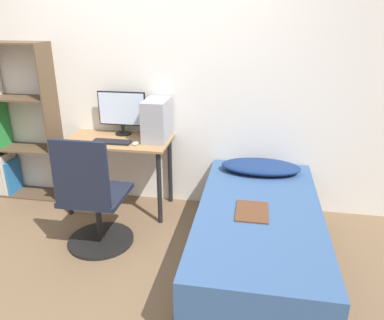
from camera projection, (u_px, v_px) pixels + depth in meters
The scene contains 12 objects.
ground_plane at pixel (109, 283), 2.79m from camera, with size 14.00×14.00×0.00m, color brown.
wall_back at pixel (154, 82), 3.64m from camera, with size 8.00×0.05×2.50m.
desk at pixel (118, 152), 3.65m from camera, with size 1.03×0.54×0.74m.
bookshelf at pixel (10, 128), 3.91m from camera, with size 0.73×0.30×1.62m.
office_chair at pixel (94, 206), 3.09m from camera, with size 0.57×0.57×1.01m.
bed at pixel (258, 236), 2.93m from camera, with size 0.96×1.92×0.50m.
pillow at pixel (261, 167), 3.46m from camera, with size 0.73×0.36×0.11m.
magazine at pixel (252, 211), 2.78m from camera, with size 0.24×0.32×0.01m.
monitor at pixel (122, 111), 3.67m from camera, with size 0.48×0.16×0.43m.
keyboard at pixel (112, 142), 3.50m from camera, with size 0.37×0.12×0.02m.
pc_tower at pixel (157, 120), 3.53m from camera, with size 0.22×0.37×0.39m.
mouse at pixel (136, 143), 3.47m from camera, with size 0.06×0.09×0.02m.
Camera 1 is at (1.00, -2.11, 1.89)m, focal length 35.00 mm.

